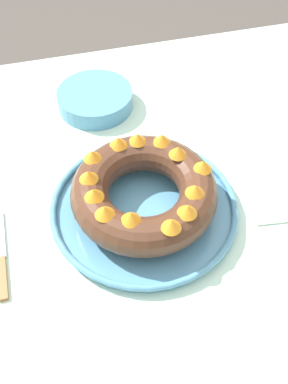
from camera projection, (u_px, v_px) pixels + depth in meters
ground_plane at (137, 362)px, 1.40m from camera, size 8.00×8.00×0.00m
dining_table at (133, 242)px, 0.88m from camera, size 1.56×1.08×0.76m
serving_dish at (144, 208)px, 0.81m from camera, size 0.34×0.34×0.02m
bundt_cake at (144, 191)px, 0.78m from camera, size 0.26×0.26×0.08m
cake_knife at (1, 260)px, 0.75m from camera, size 0.02×0.18×0.01m
side_bowl at (95, 99)px, 1.00m from camera, size 0.17×0.17×0.04m
napkin at (284, 202)px, 0.83m from camera, size 0.14×0.11×0.00m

